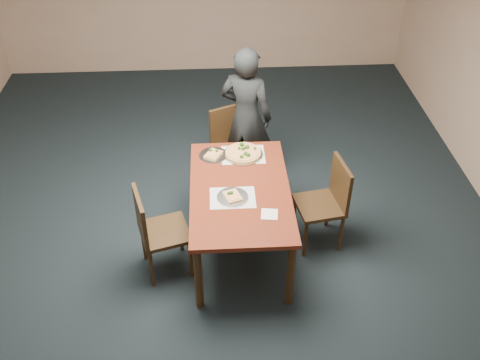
{
  "coord_description": "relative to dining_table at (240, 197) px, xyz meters",
  "views": [
    {
      "loc": [
        0.09,
        -3.72,
        3.76
      ],
      "look_at": [
        0.31,
        0.02,
        0.85
      ],
      "focal_mm": 40.0,
      "sensor_mm": 36.0,
      "label": 1
    }
  ],
  "objects": [
    {
      "name": "ground",
      "position": [
        -0.31,
        -0.02,
        -0.66
      ],
      "size": [
        8.0,
        8.0,
        0.0
      ],
      "primitive_type": "plane",
      "color": "black",
      "rests_on": "ground"
    },
    {
      "name": "room_shell",
      "position": [
        -0.31,
        -0.02,
        1.08
      ],
      "size": [
        8.0,
        8.0,
        8.0
      ],
      "color": "tan",
      "rests_on": "ground"
    },
    {
      "name": "dining_table",
      "position": [
        0.0,
        0.0,
        0.0
      ],
      "size": [
        0.9,
        1.5,
        0.75
      ],
      "color": "#561D11",
      "rests_on": "ground"
    },
    {
      "name": "chair_far",
      "position": [
        -0.02,
        1.09,
        -0.14
      ],
      "size": [
        0.56,
        0.56,
        0.91
      ],
      "rotation": [
        0.0,
        0.0,
        0.44
      ],
      "color": "black",
      "rests_on": "ground"
    },
    {
      "name": "chair_left",
      "position": [
        -0.77,
        -0.23,
        -0.14
      ],
      "size": [
        0.52,
        0.52,
        0.91
      ],
      "rotation": [
        0.0,
        0.0,
        1.85
      ],
      "color": "black",
      "rests_on": "ground"
    },
    {
      "name": "chair_right",
      "position": [
        0.84,
        0.09,
        -0.14
      ],
      "size": [
        0.48,
        0.48,
        0.91
      ],
      "rotation": [
        0.0,
        0.0,
        -1.4
      ],
      "color": "black",
      "rests_on": "ground"
    },
    {
      "name": "diner",
      "position": [
        0.13,
        1.2,
        0.13
      ],
      "size": [
        0.67,
        0.57,
        1.57
      ],
      "primitive_type": "imported",
      "rotation": [
        0.0,
        0.0,
        2.75
      ],
      "color": "black",
      "rests_on": "ground"
    },
    {
      "name": "placemat_main",
      "position": [
        0.06,
        0.53,
        0.09
      ],
      "size": [
        0.42,
        0.32,
        0.0
      ],
      "primitive_type": "cube",
      "color": "white",
      "rests_on": "dining_table"
    },
    {
      "name": "placemat_near",
      "position": [
        -0.07,
        -0.12,
        0.09
      ],
      "size": [
        0.4,
        0.3,
        0.0
      ],
      "primitive_type": "cube",
      "color": "white",
      "rests_on": "dining_table"
    },
    {
      "name": "pizza_pan",
      "position": [
        0.06,
        0.53,
        0.12
      ],
      "size": [
        0.39,
        0.39,
        0.08
      ],
      "color": "silver",
      "rests_on": "dining_table"
    },
    {
      "name": "slice_plate_near",
      "position": [
        -0.07,
        -0.12,
        0.11
      ],
      "size": [
        0.28,
        0.28,
        0.06
      ],
      "color": "silver",
      "rests_on": "dining_table"
    },
    {
      "name": "slice_plate_far",
      "position": [
        -0.23,
        0.53,
        0.1
      ],
      "size": [
        0.28,
        0.28,
        0.06
      ],
      "color": "silver",
      "rests_on": "dining_table"
    },
    {
      "name": "napkin",
      "position": [
        0.23,
        -0.36,
        0.09
      ],
      "size": [
        0.16,
        0.16,
        0.01
      ],
      "primitive_type": "cube",
      "rotation": [
        0.0,
        0.0,
        -0.14
      ],
      "color": "white",
      "rests_on": "dining_table"
    }
  ]
}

